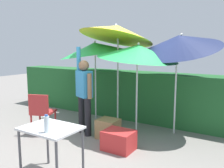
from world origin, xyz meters
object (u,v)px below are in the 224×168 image
object	(u,v)px
umbrella_yellow	(138,52)
bottle_water	(47,124)
umbrella_orange	(179,42)
folding_table	(51,133)
chair_plastic	(42,111)
person_vendor	(84,92)
umbrella_navy	(117,32)
umbrella_rainbow	(95,49)
cooler_box	(119,140)
crate_cardboard	(108,129)

from	to	relation	value
umbrella_yellow	bottle_water	size ratio (longest dim) A/B	8.48
umbrella_orange	folding_table	size ratio (longest dim) A/B	3.01
chair_plastic	person_vendor	bearing A→B (deg)	31.88
chair_plastic	umbrella_yellow	bearing A→B (deg)	32.27
umbrella_navy	person_vendor	size ratio (longest dim) A/B	1.40
umbrella_rainbow	umbrella_yellow	world-z (taller)	umbrella_rainbow
umbrella_yellow	cooler_box	xyz separation A→B (m)	(0.10, -0.94, -1.59)
cooler_box	person_vendor	bearing A→B (deg)	162.32
person_vendor	crate_cardboard	distance (m)	0.93
umbrella_yellow	umbrella_navy	size ratio (longest dim) A/B	0.77
cooler_box	umbrella_yellow	bearing A→B (deg)	95.88
umbrella_rainbow	bottle_water	world-z (taller)	umbrella_rainbow
chair_plastic	folding_table	bearing A→B (deg)	-37.83
umbrella_yellow	bottle_water	bearing A→B (deg)	-92.98
umbrella_navy	folding_table	distance (m)	3.04
umbrella_orange	crate_cardboard	world-z (taller)	umbrella_orange
umbrella_orange	person_vendor	world-z (taller)	umbrella_orange
chair_plastic	crate_cardboard	size ratio (longest dim) A/B	2.11
umbrella_yellow	cooler_box	world-z (taller)	umbrella_yellow
chair_plastic	folding_table	xyz separation A→B (m)	(1.50, -1.16, 0.15)
crate_cardboard	bottle_water	world-z (taller)	bottle_water
crate_cardboard	folding_table	size ratio (longest dim) A/B	0.53
umbrella_orange	bottle_water	world-z (taller)	umbrella_orange
umbrella_rainbow	umbrella_navy	xyz separation A→B (m)	(0.73, -0.13, 0.38)
umbrella_rainbow	umbrella_navy	world-z (taller)	umbrella_navy
umbrella_navy	cooler_box	distance (m)	2.52
person_vendor	crate_cardboard	xyz separation A→B (m)	(0.57, 0.06, -0.74)
umbrella_orange	umbrella_navy	xyz separation A→B (m)	(-1.42, -0.12, 0.25)
umbrella_navy	crate_cardboard	bearing A→B (deg)	-70.61
umbrella_navy	person_vendor	distance (m)	1.60
cooler_box	bottle_water	xyz separation A→B (m)	(-0.22, -1.50, 0.68)
umbrella_orange	chair_plastic	bearing A→B (deg)	-148.26
umbrella_rainbow	umbrella_navy	bearing A→B (deg)	-9.91
umbrella_rainbow	cooler_box	world-z (taller)	umbrella_rainbow
person_vendor	bottle_water	world-z (taller)	person_vendor
umbrella_orange	cooler_box	size ratio (longest dim) A/B	4.41
umbrella_orange	crate_cardboard	xyz separation A→B (m)	(-1.12, -0.98, -1.77)
umbrella_rainbow	cooler_box	distance (m)	2.63
folding_table	crate_cardboard	bearing A→B (deg)	94.82
umbrella_navy	bottle_water	world-z (taller)	umbrella_navy
chair_plastic	umbrella_rainbow	bearing A→B (deg)	78.03
person_vendor	cooler_box	bearing A→B (deg)	-17.68
umbrella_yellow	umbrella_navy	bearing A→B (deg)	155.98
umbrella_orange	folding_table	world-z (taller)	umbrella_orange
umbrella_navy	chair_plastic	distance (m)	2.45
cooler_box	crate_cardboard	distance (m)	0.62
umbrella_navy	cooler_box	xyz separation A→B (m)	(0.79, -1.25, -2.04)
umbrella_orange	chair_plastic	size ratio (longest dim) A/B	2.71
umbrella_yellow	folding_table	distance (m)	2.53
umbrella_navy	cooler_box	size ratio (longest dim) A/B	4.81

